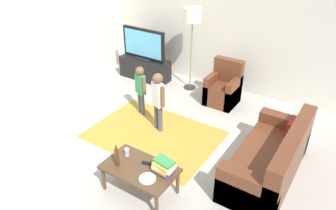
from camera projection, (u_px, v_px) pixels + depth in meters
ground at (148, 155)px, 5.16m from camera, size 7.80×7.80×0.00m
wall_back at (231, 27)px, 6.64m from camera, size 6.00×0.12×2.70m
wall_left at (15, 41)px, 5.90m from camera, size 0.12×6.00×2.70m
area_rug at (154, 134)px, 5.65m from camera, size 2.20×1.60×0.01m
tv_stand at (145, 69)px, 7.53m from camera, size 1.20×0.44×0.50m
tv at (144, 44)px, 7.21m from camera, size 1.10×0.28×0.71m
couch at (272, 161)px, 4.60m from camera, size 0.80×1.80×0.86m
armchair at (224, 89)px, 6.51m from camera, size 0.60×0.60×0.90m
floor_lamp at (192, 19)px, 6.44m from camera, size 0.36×0.36×1.78m
child_near_tv at (141, 86)px, 5.98m from camera, size 0.31×0.19×0.99m
child_center at (158, 97)px, 5.48m from camera, size 0.34×0.21×1.10m
coffee_table at (140, 170)px, 4.31m from camera, size 1.00×0.60×0.42m
book_stack at (163, 166)px, 4.16m from camera, size 0.29×0.23×0.19m
bottle at (117, 157)px, 4.26m from camera, size 0.06×0.06×0.32m
tv_remote at (148, 163)px, 4.34m from camera, size 0.18×0.09×0.02m
soda_can at (127, 152)px, 4.47m from camera, size 0.07×0.07×0.12m
plate at (147, 179)px, 4.09m from camera, size 0.22×0.22×0.02m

